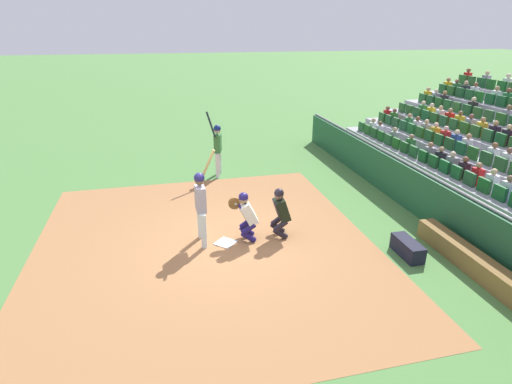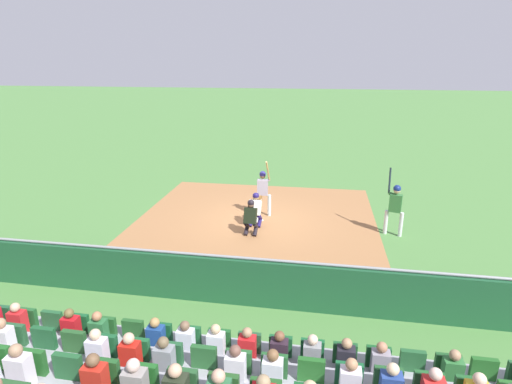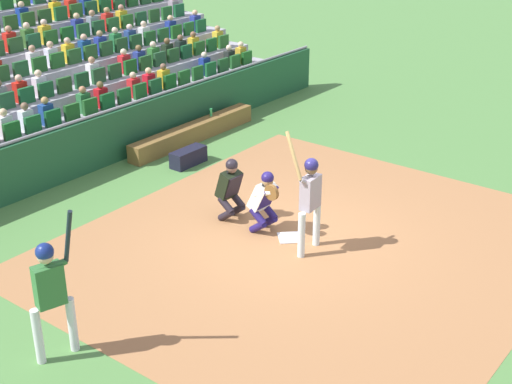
# 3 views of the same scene
# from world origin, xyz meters

# --- Properties ---
(ground_plane) EXTENTS (160.00, 160.00, 0.00)m
(ground_plane) POSITION_xyz_m (0.00, 0.00, 0.00)
(ground_plane) COLOR #4D803F
(infield_dirt_patch) EXTENTS (9.09, 8.11, 0.01)m
(infield_dirt_patch) POSITION_xyz_m (0.00, 0.50, 0.00)
(infield_dirt_patch) COLOR #A16D42
(infield_dirt_patch) RESTS_ON ground_plane
(home_plate_marker) EXTENTS (0.62, 0.62, 0.02)m
(home_plate_marker) POSITION_xyz_m (0.00, 0.00, 0.02)
(home_plate_marker) COLOR white
(home_plate_marker) RESTS_ON infield_dirt_patch
(batter_at_plate) EXTENTS (0.67, 0.55, 2.28)m
(batter_at_plate) POSITION_xyz_m (0.19, 0.53, 1.13)
(batter_at_plate) COLOR silver
(batter_at_plate) RESTS_ON ground_plane
(catcher_crouching) EXTENTS (0.49, 0.71, 1.28)m
(catcher_crouching) POSITION_xyz_m (0.09, -0.54, 0.71)
(catcher_crouching) COLOR navy
(catcher_crouching) RESTS_ON ground_plane
(home_plate_umpire) EXTENTS (0.48, 0.48, 1.31)m
(home_plate_umpire) POSITION_xyz_m (0.06, -1.40, 0.71)
(home_plate_umpire) COLOR black
(home_plate_umpire) RESTS_ON ground_plane
(dugout_wall) EXTENTS (17.22, 0.24, 1.29)m
(dugout_wall) POSITION_xyz_m (0.00, -5.55, 0.62)
(dugout_wall) COLOR #1D5130
(dugout_wall) RESTS_ON ground_plane
(dugout_bench) EXTENTS (4.19, 0.40, 0.44)m
(dugout_bench) POSITION_xyz_m (-2.79, -5.00, 0.22)
(dugout_bench) COLOR brown
(dugout_bench) RESTS_ON ground_plane
(water_bottle_on_bench) EXTENTS (0.07, 0.07, 0.20)m
(water_bottle_on_bench) POSITION_xyz_m (-3.55, -5.07, 0.54)
(water_bottle_on_bench) COLOR green
(water_bottle_on_bench) RESTS_ON dugout_bench
(equipment_duffel_bag) EXTENTS (0.93, 0.37, 0.38)m
(equipment_duffel_bag) POSITION_xyz_m (-1.51, -4.00, 0.19)
(equipment_duffel_bag) COLOR black
(equipment_duffel_bag) RESTS_ON ground_plane
(on_deck_batter) EXTENTS (0.64, 0.56, 2.34)m
(on_deck_batter) POSITION_xyz_m (4.93, -0.54, 1.14)
(on_deck_batter) COLOR silver
(on_deck_batter) RESTS_ON ground_plane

